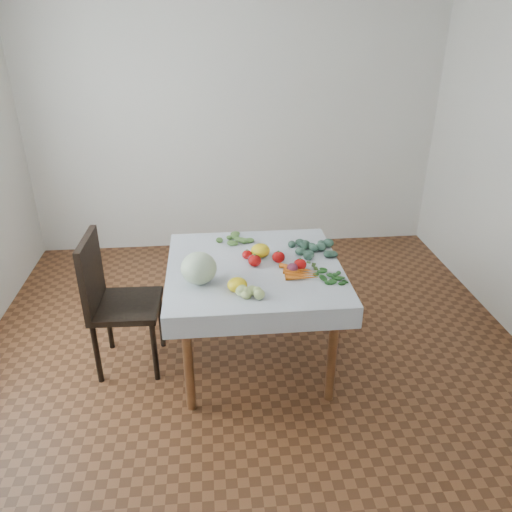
{
  "coord_description": "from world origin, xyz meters",
  "views": [
    {
      "loc": [
        -0.27,
        -2.86,
        2.26
      ],
      "look_at": [
        0.01,
        0.01,
        0.82
      ],
      "focal_mm": 35.0,
      "sensor_mm": 36.0,
      "label": 1
    }
  ],
  "objects_px": {
    "table": "(254,280)",
    "cabbage": "(199,268)",
    "carrot_bunch": "(299,273)",
    "heirloom_back": "(260,250)",
    "chair": "(111,295)"
  },
  "relations": [
    {
      "from": "table",
      "to": "cabbage",
      "type": "xyz_separation_m",
      "value": [
        -0.35,
        -0.18,
        0.2
      ]
    },
    {
      "from": "cabbage",
      "to": "carrot_bunch",
      "type": "bearing_deg",
      "value": 3.2
    },
    {
      "from": "cabbage",
      "to": "carrot_bunch",
      "type": "xyz_separation_m",
      "value": [
        0.62,
        0.03,
        -0.08
      ]
    },
    {
      "from": "heirloom_back",
      "to": "carrot_bunch",
      "type": "relative_size",
      "value": 0.6
    },
    {
      "from": "chair",
      "to": "carrot_bunch",
      "type": "distance_m",
      "value": 1.25
    },
    {
      "from": "heirloom_back",
      "to": "carrot_bunch",
      "type": "bearing_deg",
      "value": -52.31
    },
    {
      "from": "heirloom_back",
      "to": "table",
      "type": "bearing_deg",
      "value": -112.3
    },
    {
      "from": "heirloom_back",
      "to": "carrot_bunch",
      "type": "height_order",
      "value": "heirloom_back"
    },
    {
      "from": "table",
      "to": "chair",
      "type": "xyz_separation_m",
      "value": [
        -0.95,
        0.05,
        -0.1
      ]
    },
    {
      "from": "table",
      "to": "heirloom_back",
      "type": "bearing_deg",
      "value": 67.7
    },
    {
      "from": "chair",
      "to": "heirloom_back",
      "type": "height_order",
      "value": "chair"
    },
    {
      "from": "carrot_bunch",
      "to": "table",
      "type": "bearing_deg",
      "value": 151.27
    },
    {
      "from": "chair",
      "to": "heirloom_back",
      "type": "relative_size",
      "value": 7.52
    },
    {
      "from": "table",
      "to": "chair",
      "type": "height_order",
      "value": "chair"
    },
    {
      "from": "chair",
      "to": "cabbage",
      "type": "distance_m",
      "value": 0.7
    }
  ]
}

